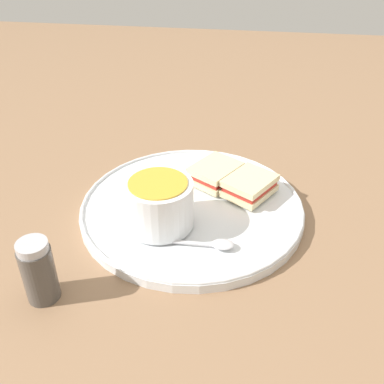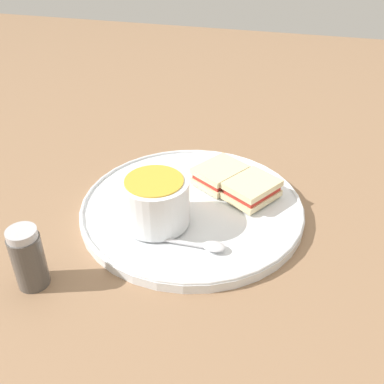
# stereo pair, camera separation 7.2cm
# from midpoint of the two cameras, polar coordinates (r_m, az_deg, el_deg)

# --- Properties ---
(ground_plane) EXTENTS (2.40, 2.40, 0.00)m
(ground_plane) POSITION_cam_midpoint_polar(r_m,az_deg,el_deg) (0.77, 2.69, -2.66)
(ground_plane) COLOR #8E6B4C
(plate) EXTENTS (0.38, 0.38, 0.02)m
(plate) POSITION_cam_midpoint_polar(r_m,az_deg,el_deg) (0.76, 2.71, -2.04)
(plate) COLOR white
(plate) RESTS_ON ground_plane
(soup_bowl) EXTENTS (0.11, 0.11, 0.08)m
(soup_bowl) POSITION_cam_midpoint_polar(r_m,az_deg,el_deg) (0.69, -1.75, -1.24)
(soup_bowl) COLOR white
(soup_bowl) RESTS_ON plate
(spoon) EXTENTS (0.11, 0.02, 0.01)m
(spoon) POSITION_cam_midpoint_polar(r_m,az_deg,el_deg) (0.67, 5.20, -6.92)
(spoon) COLOR silver
(spoon) RESTS_ON plate
(sandwich_half_near) EXTENTS (0.10, 0.11, 0.03)m
(sandwich_half_near) POSITION_cam_midpoint_polar(r_m,az_deg,el_deg) (0.77, 10.28, 0.25)
(sandwich_half_near) COLOR beige
(sandwich_half_near) RESTS_ON plate
(sandwich_half_far) EXTENTS (0.10, 0.11, 0.03)m
(sandwich_half_far) POSITION_cam_midpoint_polar(r_m,az_deg,el_deg) (0.81, 6.16, 2.13)
(sandwich_half_far) COLOR beige
(sandwich_half_far) RESTS_ON plate
(salt_shaker) EXTENTS (0.04, 0.04, 0.09)m
(salt_shaker) POSITION_cam_midpoint_polar(r_m,az_deg,el_deg) (0.64, -17.07, -8.16)
(salt_shaker) COLOR #4C4742
(salt_shaker) RESTS_ON ground_plane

